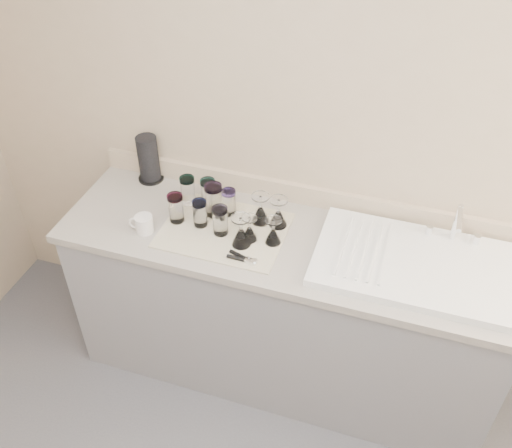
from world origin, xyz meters
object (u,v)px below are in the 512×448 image
(tumbler_teal, at_px, (188,190))
(tumbler_magenta, at_px, (176,208))
(tumbler_blue, at_px, (200,213))
(tumbler_extra, at_px, (214,200))
(goblet_front_left, at_px, (249,232))
(tumbler_cyan, at_px, (208,192))
(tumbler_purple, at_px, (229,202))
(tumbler_lavender, at_px, (220,220))
(goblet_front_right, at_px, (273,235))
(sink_unit, at_px, (414,264))
(goblet_back_right, at_px, (278,216))
(can_opener, at_px, (243,258))
(white_mug, at_px, (144,224))
(goblet_extra, at_px, (241,235))
(paper_towel_roll, at_px, (149,159))
(goblet_back_left, at_px, (260,213))

(tumbler_teal, relative_size, tumbler_magenta, 0.99)
(tumbler_blue, height_order, tumbler_extra, tumbler_extra)
(goblet_front_left, bearing_deg, tumbler_blue, 173.86)
(tumbler_cyan, xyz_separation_m, tumbler_magenta, (-0.09, -0.16, 0.00))
(tumbler_teal, relative_size, tumbler_extra, 0.87)
(tumbler_cyan, bearing_deg, tumbler_magenta, -121.10)
(tumbler_purple, relative_size, tumbler_lavender, 0.93)
(tumbler_teal, height_order, goblet_front_right, tumbler_teal)
(sink_unit, relative_size, tumbler_blue, 6.26)
(goblet_back_right, bearing_deg, tumbler_magenta, -165.85)
(tumbler_extra, xyz_separation_m, goblet_front_left, (0.21, -0.12, -0.04))
(tumbler_teal, height_order, can_opener, tumbler_teal)
(tumbler_cyan, bearing_deg, goblet_front_right, -23.86)
(goblet_back_right, bearing_deg, tumbler_teal, 176.21)
(tumbler_blue, bearing_deg, white_mug, -153.58)
(tumbler_purple, xyz_separation_m, tumbler_magenta, (-0.21, -0.12, 0.01))
(goblet_front_left, relative_size, goblet_extra, 0.82)
(tumbler_magenta, bearing_deg, goblet_front_left, -3.17)
(paper_towel_roll, bearing_deg, tumbler_cyan, -17.78)
(sink_unit, relative_size, tumbler_extra, 5.09)
(goblet_back_right, bearing_deg, can_opener, -106.00)
(tumbler_blue, xyz_separation_m, goblet_front_left, (0.24, -0.03, -0.03))
(goblet_extra, bearing_deg, tumbler_extra, 139.54)
(tumbler_extra, bearing_deg, tumbler_blue, -108.72)
(sink_unit, bearing_deg, goblet_back_left, 173.72)
(tumbler_cyan, relative_size, goblet_front_right, 1.10)
(tumbler_teal, bearing_deg, tumbler_lavender, -35.64)
(goblet_front_right, bearing_deg, tumbler_extra, 161.68)
(white_mug, bearing_deg, paper_towel_roll, 112.00)
(tumbler_blue, distance_m, paper_towel_roll, 0.47)
(tumbler_purple, relative_size, goblet_front_right, 1.02)
(tumbler_extra, relative_size, goblet_front_right, 1.27)
(goblet_back_left, height_order, can_opener, goblet_back_left)
(tumbler_teal, xyz_separation_m, goblet_back_left, (0.37, -0.03, -0.02))
(sink_unit, relative_size, tumbler_cyan, 5.88)
(tumbler_extra, height_order, white_mug, tumbler_extra)
(goblet_back_left, bearing_deg, goblet_extra, -100.19)
(tumbler_magenta, xyz_separation_m, goblet_back_left, (0.36, 0.11, -0.02))
(goblet_front_left, bearing_deg, can_opener, -83.70)
(can_opener, bearing_deg, tumbler_teal, 141.50)
(goblet_front_right, bearing_deg, goblet_back_left, 128.88)
(goblet_back_left, bearing_deg, tumbler_lavender, -137.62)
(goblet_back_left, xyz_separation_m, paper_towel_roll, (-0.63, 0.16, 0.06))
(tumbler_teal, distance_m, tumbler_cyan, 0.10)
(tumbler_blue, bearing_deg, tumbler_extra, 71.28)
(sink_unit, relative_size, goblet_front_left, 6.68)
(goblet_back_left, bearing_deg, goblet_back_right, 0.32)
(goblet_extra, bearing_deg, tumbler_teal, 148.64)
(goblet_front_left, bearing_deg, paper_towel_roll, 154.96)
(goblet_front_right, bearing_deg, paper_towel_roll, 159.09)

